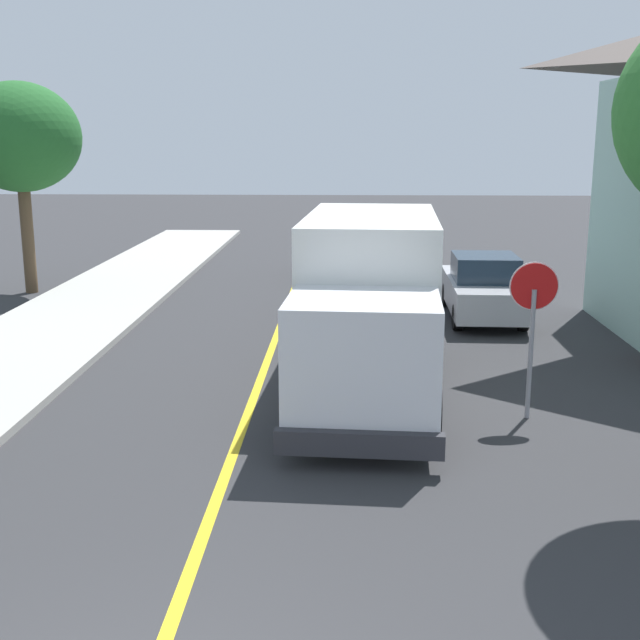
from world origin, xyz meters
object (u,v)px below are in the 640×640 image
object	(u,v)px
parked_car_mid	(350,253)
stop_sign	(533,310)
parked_van_across	(483,288)
street_tree_down_block	(20,138)
box_truck	(370,297)
parked_car_near	(364,286)

from	to	relation	value
parked_car_mid	stop_sign	world-z (taller)	stop_sign
stop_sign	parked_car_mid	bearing A→B (deg)	102.19
parked_van_across	street_tree_down_block	bearing A→B (deg)	166.95
box_truck	street_tree_down_block	world-z (taller)	street_tree_down_block
box_truck	stop_sign	distance (m)	3.02
box_truck	street_tree_down_block	xyz separation A→B (m)	(-9.99, 9.20, 2.81)
box_truck	parked_van_across	distance (m)	6.97
parked_car_near	street_tree_down_block	xyz separation A→B (m)	(-10.02, 2.92, 3.78)
parked_car_mid	parked_van_across	distance (m)	7.08
box_truck	stop_sign	bearing A→B (deg)	-29.06
box_truck	stop_sign	xyz separation A→B (m)	(2.64, -1.47, 0.09)
box_truck	parked_van_across	size ratio (longest dim) A/B	1.64
parked_van_across	parked_car_near	bearing A→B (deg)	177.86
stop_sign	street_tree_down_block	distance (m)	16.76
parked_car_mid	stop_sign	bearing A→B (deg)	-77.81
parked_van_across	stop_sign	world-z (taller)	stop_sign
box_truck	street_tree_down_block	size ratio (longest dim) A/B	1.18
stop_sign	street_tree_down_block	size ratio (longest dim) A/B	0.43
parked_van_across	street_tree_down_block	distance (m)	13.97
box_truck	street_tree_down_block	distance (m)	13.87
parked_van_across	parked_car_mid	bearing A→B (deg)	119.15
parked_car_near	parked_car_mid	bearing A→B (deg)	93.42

